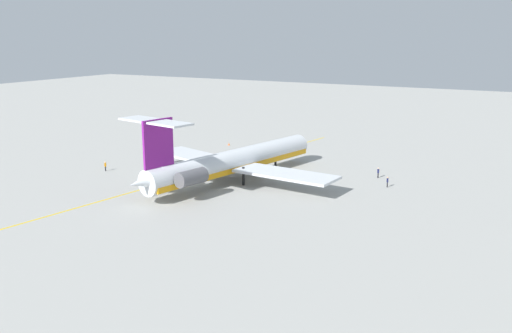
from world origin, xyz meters
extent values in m
plane|color=#9E9E99|center=(0.00, 0.00, 0.00)|extent=(353.61, 353.61, 0.00)
cylinder|color=silver|center=(-5.20, 8.73, 3.14)|extent=(35.34, 10.65, 3.76)
cone|color=silver|center=(-22.50, 12.21, 3.14)|extent=(4.56, 4.32, 3.61)
cone|color=silver|center=(12.09, 5.25, 3.48)|extent=(6.01, 4.22, 3.20)
cube|color=orange|center=(-5.20, 8.73, 2.29)|extent=(34.58, 10.57, 0.83)
cube|color=silver|center=(-7.89, -0.65, 2.48)|extent=(10.30, 16.73, 0.38)
cube|color=silver|center=(-4.05, 18.42, 2.48)|extent=(7.33, 16.17, 0.38)
cylinder|color=#515156|center=(6.12, 3.36, 3.42)|extent=(5.04, 3.07, 2.18)
cube|color=silver|center=(6.24, 4.00, 3.42)|extent=(3.00, 1.73, 0.45)
cylinder|color=#515156|center=(7.31, 9.30, 3.42)|extent=(5.04, 3.07, 2.18)
cube|color=silver|center=(7.18, 8.66, 3.42)|extent=(3.00, 1.73, 0.45)
cube|color=#7A197F|center=(9.79, 5.71, 8.35)|extent=(5.07, 1.37, 6.67)
cube|color=silver|center=(9.58, 2.67, 11.42)|extent=(4.54, 6.08, 0.26)
cube|color=silver|center=(10.77, 8.59, 11.42)|extent=(4.54, 6.08, 0.26)
cylinder|color=black|center=(-15.77, 10.86, 1.43)|extent=(0.41, 0.41, 2.85)
cylinder|color=black|center=(-4.64, 5.54, 1.43)|extent=(0.41, 0.41, 2.85)
cylinder|color=black|center=(-3.46, 11.45, 1.43)|extent=(0.41, 0.41, 2.85)
cylinder|color=black|center=(-0.12, -13.77, 0.40)|extent=(0.10, 0.10, 0.80)
cylinder|color=black|center=(0.02, -13.78, 0.40)|extent=(0.10, 0.10, 0.80)
cylinder|color=orange|center=(-0.05, -13.78, 1.11)|extent=(0.27, 0.27, 0.63)
sphere|color=#DBB28E|center=(-0.05, -13.78, 1.55)|extent=(0.25, 0.25, 0.25)
cylinder|color=orange|center=(-0.23, -13.76, 1.15)|extent=(0.07, 0.07, 0.54)
cylinder|color=orange|center=(0.12, -13.79, 1.15)|extent=(0.07, 0.07, 0.54)
cylinder|color=black|center=(-17.67, 28.51, 0.41)|extent=(0.10, 0.10, 0.83)
cylinder|color=black|center=(-17.80, 28.58, 0.41)|extent=(0.10, 0.10, 0.83)
cylinder|color=#191E4C|center=(-17.73, 28.54, 1.15)|extent=(0.28, 0.28, 0.65)
sphere|color=#DBB28E|center=(-17.73, 28.54, 1.61)|extent=(0.26, 0.26, 0.26)
cylinder|color=#191E4C|center=(-17.57, 28.47, 1.19)|extent=(0.08, 0.08, 0.56)
cylinder|color=#191E4C|center=(-17.90, 28.62, 1.19)|extent=(0.08, 0.08, 0.56)
cylinder|color=black|center=(-12.77, 31.42, 0.40)|extent=(0.10, 0.10, 0.80)
cylinder|color=black|center=(-12.91, 31.45, 0.40)|extent=(0.10, 0.10, 0.80)
cylinder|color=#191E4C|center=(-12.84, 31.43, 1.12)|extent=(0.27, 0.27, 0.63)
sphere|color=tan|center=(-12.84, 31.43, 1.56)|extent=(0.25, 0.25, 0.25)
cylinder|color=#191E4C|center=(-12.67, 31.39, 1.15)|extent=(0.07, 0.07, 0.54)
cylinder|color=#191E4C|center=(-13.01, 31.48, 1.15)|extent=(0.07, 0.07, 0.54)
cone|color=#EA590F|center=(-29.36, -6.89, 0.28)|extent=(0.40, 0.40, 0.55)
cone|color=#EA590F|center=(-28.26, 1.35, 0.28)|extent=(0.40, 0.40, 0.55)
cube|color=gold|center=(-5.20, 0.89, 0.00)|extent=(84.19, 13.24, 0.01)
camera|label=1|loc=(68.67, 52.88, 22.94)|focal=39.00mm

